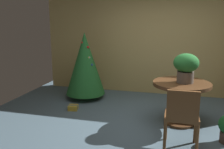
# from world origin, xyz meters

# --- Properties ---
(ground_plane) EXTENTS (6.60, 6.60, 0.00)m
(ground_plane) POSITION_xyz_m (0.00, 0.00, 0.00)
(ground_plane) COLOR slate
(back_wall_panel) EXTENTS (6.00, 0.10, 2.60)m
(back_wall_panel) POSITION_xyz_m (0.00, 2.20, 1.30)
(back_wall_panel) COLOR tan
(back_wall_panel) RESTS_ON ground_plane
(round_dining_table) EXTENTS (1.00, 1.00, 0.77)m
(round_dining_table) POSITION_xyz_m (0.47, 0.37, 0.56)
(round_dining_table) COLOR brown
(round_dining_table) RESTS_ON ground_plane
(flower_vase) EXTENTS (0.43, 0.43, 0.51)m
(flower_vase) POSITION_xyz_m (0.52, 0.37, 1.06)
(flower_vase) COLOR #665B51
(flower_vase) RESTS_ON round_dining_table
(wooden_chair_near) EXTENTS (0.47, 0.41, 0.91)m
(wooden_chair_near) POSITION_xyz_m (0.47, -0.57, 0.53)
(wooden_chair_near) COLOR brown
(wooden_chair_near) RESTS_ON ground_plane
(holiday_tree) EXTENTS (0.92, 0.92, 1.56)m
(holiday_tree) POSITION_xyz_m (-1.69, 1.32, 0.84)
(holiday_tree) COLOR brown
(holiday_tree) RESTS_ON ground_plane
(gift_box_gold) EXTENTS (0.22, 0.20, 0.11)m
(gift_box_gold) POSITION_xyz_m (-1.66, 0.50, 0.05)
(gift_box_gold) COLOR gold
(gift_box_gold) RESTS_ON ground_plane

